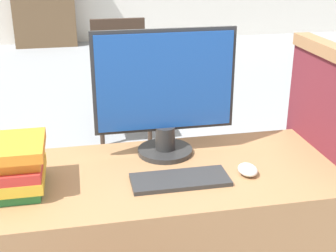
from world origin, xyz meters
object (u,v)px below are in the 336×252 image
book_stack (18,166)px  keyboard (180,180)px  mouse (248,170)px  monitor (165,93)px  far_chair (121,74)px

book_stack → keyboard: bearing=-5.7°
mouse → book_stack: (-0.81, 0.05, 0.07)m
monitor → far_chair: 2.06m
keyboard → book_stack: (-0.55, 0.05, 0.08)m
keyboard → mouse: mouse is taller
mouse → far_chair: bearing=96.1°
mouse → monitor: bearing=137.3°
book_stack → far_chair: far_chair is taller
mouse → far_chair: 2.28m
mouse → book_stack: bearing=176.6°
monitor → far_chair: (0.02, 2.01, -0.47)m
keyboard → far_chair: far_chair is taller
monitor → keyboard: (0.01, -0.25, -0.25)m
mouse → keyboard: bearing=-178.4°
monitor → mouse: bearing=-42.7°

